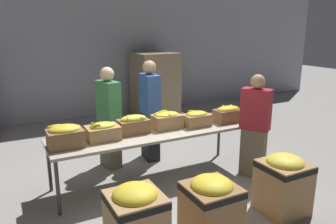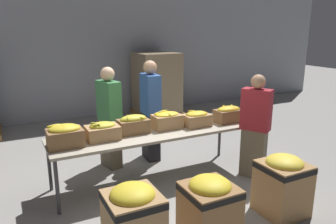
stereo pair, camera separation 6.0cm
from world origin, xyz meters
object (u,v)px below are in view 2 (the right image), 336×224
Objects in this scene: banana_box_5 at (228,114)px; donation_bin_0 at (133,222)px; volunteer_2 at (255,127)px; sorting_table at (153,135)px; banana_box_3 at (167,120)px; pallet_stack_1 at (157,85)px; banana_box_4 at (197,118)px; volunteer_1 at (110,118)px; banana_box_2 at (133,124)px; donation_bin_1 at (209,206)px; banana_box_0 at (65,135)px; donation_bin_2 at (283,183)px; volunteer_0 at (151,111)px; banana_box_1 at (102,131)px.

banana_box_5 is 2.77m from donation_bin_0.
volunteer_2 is at bearing -75.57° from banana_box_5.
volunteer_2 is at bearing -22.17° from sorting_table.
banana_box_3 is at bearing 30.31° from volunteer_2.
volunteer_2 is 0.98× the size of pallet_stack_1.
volunteer_2 reaches higher than banana_box_4.
banana_box_4 reaches higher than donation_bin_0.
banana_box_2 is at bearing -0.50° from volunteer_1.
banana_box_4 is at bearing 63.26° from donation_bin_1.
sorting_table is 4.22× the size of donation_bin_1.
sorting_table is at bearing 176.25° from banana_box_4.
pallet_stack_1 is (2.95, 3.50, -0.11)m from banana_box_0.
banana_box_4 is 1.66m from donation_bin_2.
donation_bin_1 is at bearing 92.75° from volunteer_2.
banana_box_2 is at bearing 98.24° from donation_bin_1.
volunteer_1 reaches higher than donation_bin_2.
banana_box_2 reaches higher than banana_box_4.
volunteer_0 is 2.74m from donation_bin_0.
volunteer_0 reaches higher than volunteer_2.
donation_bin_0 is (-1.68, -1.55, -0.46)m from banana_box_4.
donation_bin_0 reaches higher than donation_bin_2.
banana_box_3 is 2.10m from donation_bin_0.
volunteer_0 is 1.81m from volunteer_2.
volunteer_1 is at bearing 153.61° from banana_box_5.
pallet_stack_1 reaches higher than donation_bin_2.
pallet_stack_1 reaches higher than banana_box_1.
banana_box_4 is at bearing -3.75° from sorting_table.
donation_bin_1 is at bearing -51.21° from banana_box_0.
donation_bin_0 is at bearing -146.27° from banana_box_5.
banana_box_4 is at bearing 42.74° from donation_bin_0.
donation_bin_2 is (1.05, -1.60, -0.32)m from sorting_table.
banana_box_1 is 1.03× the size of banana_box_3.
pallet_stack_1 is at bearing 157.65° from volunteer_0.
pallet_stack_1 reaches higher than donation_bin_0.
banana_box_4 is 0.26× the size of pallet_stack_1.
volunteer_0 is 2.98m from pallet_stack_1.
banana_box_1 is at bearing -177.02° from banana_box_3.
volunteer_1 is 1.04× the size of volunteer_2.
banana_box_5 is 1.97m from volunteer_1.
banana_box_0 is 2.03m from banana_box_4.
banana_box_4 is (0.48, -0.11, -0.01)m from banana_box_3.
donation_bin_0 is at bearing -77.30° from banana_box_0.
sorting_table is at bearing 88.32° from donation_bin_1.
sorting_table is at bearing 16.79° from volunteer_1.
volunteer_1 is (0.34, 0.78, -0.06)m from banana_box_1.
banana_box_3 is at bearing 13.36° from sorting_table.
banana_box_4 is 2.33m from donation_bin_0.
pallet_stack_1 is (0.60, 5.05, 0.41)m from donation_bin_2.
volunteer_2 is 1.86m from donation_bin_1.
banana_box_4 is 3.62m from pallet_stack_1.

